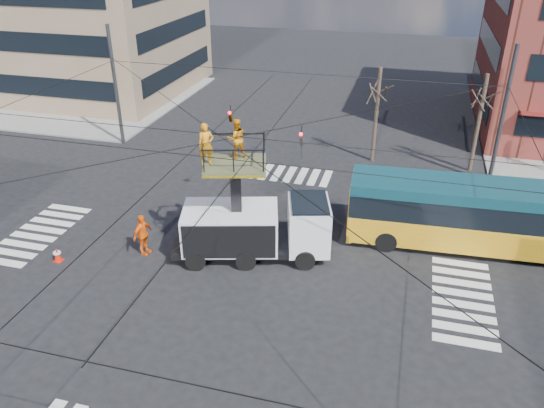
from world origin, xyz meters
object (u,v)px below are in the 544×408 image
(worker_ground, at_px, (143,235))
(flagger, at_px, (306,233))
(utility_truck, at_px, (255,215))
(traffic_cone, at_px, (57,255))
(city_bus, at_px, (483,215))

(worker_ground, distance_m, flagger, 7.45)
(utility_truck, bearing_deg, worker_ground, 178.67)
(utility_truck, height_order, traffic_cone, utility_truck)
(city_bus, bearing_deg, traffic_cone, -164.75)
(utility_truck, xyz_separation_m, worker_ground, (-4.96, -1.27, -1.07))
(utility_truck, distance_m, traffic_cone, 9.10)
(worker_ground, bearing_deg, flagger, -59.69)
(city_bus, xyz_separation_m, traffic_cone, (-18.38, -6.15, -1.39))
(traffic_cone, bearing_deg, utility_truck, 18.59)
(utility_truck, height_order, city_bus, utility_truck)
(worker_ground, bearing_deg, city_bus, -60.19)
(traffic_cone, distance_m, worker_ground, 3.90)
(city_bus, height_order, traffic_cone, city_bus)
(city_bus, height_order, flagger, city_bus)
(utility_truck, relative_size, worker_ground, 3.68)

